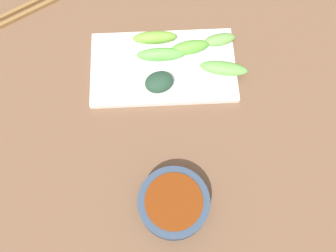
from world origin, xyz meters
TOP-DOWN VIEW (x-y plane):
  - tabletop at (0.00, 0.00)m, footprint 2.10×2.10m
  - sauce_bowl at (-0.18, -0.03)m, footprint 0.12×0.12m
  - serving_plate at (0.09, -0.03)m, footprint 0.16×0.28m
  - broccoli_stalk_0 at (0.15, -0.01)m, footprint 0.03×0.09m
  - broccoli_stalk_1 at (0.12, -0.08)m, footprint 0.04×0.08m
  - broccoli_stalk_2 at (0.07, -0.14)m, footprint 0.05×0.09m
  - broccoli_stalk_3 at (0.10, -0.02)m, footprint 0.03×0.09m
  - broccoli_stalk_4 at (0.14, -0.14)m, footprint 0.04×0.07m
  - broccoli_leafy_5 at (0.05, -0.02)m, footprint 0.06×0.06m

SIDE VIEW (x-z plane):
  - tabletop at x=0.00m, z-range 0.00..0.02m
  - serving_plate at x=0.09m, z-range 0.02..0.03m
  - sauce_bowl at x=-0.18m, z-range 0.02..0.06m
  - broccoli_stalk_4 at x=0.14m, z-range 0.03..0.05m
  - broccoli_stalk_2 at x=0.07m, z-range 0.03..0.05m
  - broccoli_stalk_0 at x=0.15m, z-range 0.03..0.06m
  - broccoli_stalk_1 at x=0.12m, z-range 0.03..0.06m
  - broccoli_leafy_5 at x=0.05m, z-range 0.03..0.06m
  - broccoli_stalk_3 at x=0.10m, z-range 0.03..0.06m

